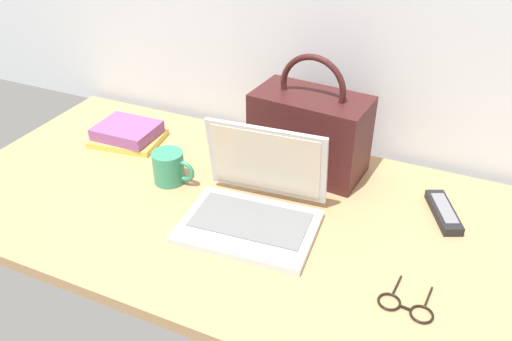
{
  "coord_description": "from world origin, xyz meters",
  "views": [
    {
      "loc": [
        0.43,
        -0.92,
        0.8
      ],
      "look_at": [
        0.01,
        0.0,
        0.15
      ],
      "focal_mm": 36.12,
      "sensor_mm": 36.0,
      "label": 1
    }
  ],
  "objects_px": {
    "eyeglasses": "(406,306)",
    "remote_control_near": "(444,212)",
    "laptop": "(255,204)",
    "coffee_mug": "(170,167)",
    "book_stack": "(128,134)",
    "handbag": "(310,131)"
  },
  "relations": [
    {
      "from": "laptop",
      "to": "eyeglasses",
      "type": "relative_size",
      "value": 2.83
    },
    {
      "from": "coffee_mug",
      "to": "book_stack",
      "type": "xyz_separation_m",
      "value": [
        -0.23,
        0.13,
        -0.02
      ]
    },
    {
      "from": "laptop",
      "to": "coffee_mug",
      "type": "distance_m",
      "value": 0.28
    },
    {
      "from": "laptop",
      "to": "handbag",
      "type": "bearing_deg",
      "value": 81.66
    },
    {
      "from": "coffee_mug",
      "to": "eyeglasses",
      "type": "height_order",
      "value": "coffee_mug"
    },
    {
      "from": "eyeglasses",
      "to": "laptop",
      "type": "bearing_deg",
      "value": 160.77
    },
    {
      "from": "remote_control_near",
      "to": "coffee_mug",
      "type": "bearing_deg",
      "value": -168.23
    },
    {
      "from": "coffee_mug",
      "to": "book_stack",
      "type": "bearing_deg",
      "value": 150.26
    },
    {
      "from": "coffee_mug",
      "to": "handbag",
      "type": "height_order",
      "value": "handbag"
    },
    {
      "from": "remote_control_near",
      "to": "handbag",
      "type": "distance_m",
      "value": 0.39
    },
    {
      "from": "eyeglasses",
      "to": "remote_control_near",
      "type": "bearing_deg",
      "value": 85.26
    },
    {
      "from": "coffee_mug",
      "to": "book_stack",
      "type": "distance_m",
      "value": 0.27
    },
    {
      "from": "coffee_mug",
      "to": "remote_control_near",
      "type": "height_order",
      "value": "coffee_mug"
    },
    {
      "from": "laptop",
      "to": "remote_control_near",
      "type": "bearing_deg",
      "value": 25.88
    },
    {
      "from": "remote_control_near",
      "to": "handbag",
      "type": "xyz_separation_m",
      "value": [
        -0.37,
        0.07,
        0.1
      ]
    },
    {
      "from": "laptop",
      "to": "book_stack",
      "type": "relative_size",
      "value": 1.5
    },
    {
      "from": "handbag",
      "to": "remote_control_near",
      "type": "bearing_deg",
      "value": -10.52
    },
    {
      "from": "handbag",
      "to": "book_stack",
      "type": "height_order",
      "value": "handbag"
    },
    {
      "from": "handbag",
      "to": "book_stack",
      "type": "relative_size",
      "value": 1.52
    },
    {
      "from": "remote_control_near",
      "to": "book_stack",
      "type": "height_order",
      "value": "book_stack"
    },
    {
      "from": "laptop",
      "to": "eyeglasses",
      "type": "xyz_separation_m",
      "value": [
        0.38,
        -0.13,
        -0.04
      ]
    },
    {
      "from": "coffee_mug",
      "to": "book_stack",
      "type": "height_order",
      "value": "coffee_mug"
    }
  ]
}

